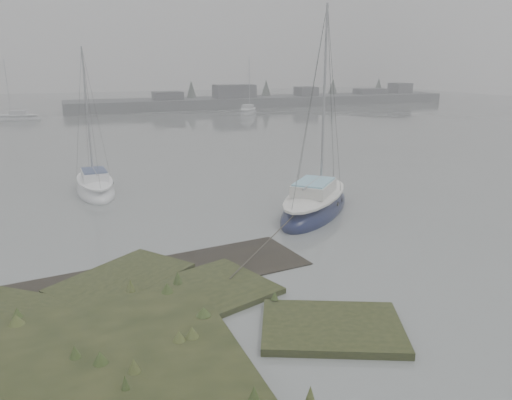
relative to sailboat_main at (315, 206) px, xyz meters
name	(u,v)px	position (x,y,z in m)	size (l,w,h in m)	color
ground	(130,147)	(-5.08, 21.21, -0.30)	(160.00, 160.00, 0.00)	slate
far_shoreline	(274,100)	(21.76, 53.10, 0.55)	(60.00, 8.00, 4.15)	#4C4F51
sailboat_main	(315,206)	(0.00, 0.00, 0.00)	(6.44, 6.41, 9.65)	black
sailboat_white	(95,187)	(-8.86, 7.49, -0.05)	(1.96, 5.63, 7.89)	white
sailboat_far_b	(248,112)	(13.24, 42.26, -0.06)	(4.61, 5.65, 7.86)	#A2A8AB
sailboat_far_c	(18,119)	(-14.25, 45.15, -0.07)	(5.55, 3.13, 7.45)	#B0B6B9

